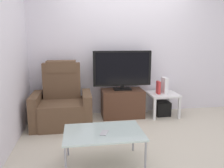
{
  "coord_description": "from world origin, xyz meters",
  "views": [
    {
      "loc": [
        -0.97,
        -3.18,
        1.44
      ],
      "look_at": [
        -0.39,
        0.5,
        0.7
      ],
      "focal_mm": 35.97,
      "sensor_mm": 36.0,
      "label": 1
    }
  ],
  "objects_px": {
    "tv_stand": "(122,103)",
    "book_upright": "(158,88)",
    "television": "(122,69)",
    "subwoofer_box": "(162,108)",
    "side_table": "(163,97)",
    "cell_phone": "(104,133)",
    "coffee_table": "(104,134)",
    "game_console": "(165,85)",
    "recliner_armchair": "(62,103)"
  },
  "relations": [
    {
      "from": "tv_stand",
      "to": "book_upright",
      "type": "xyz_separation_m",
      "value": [
        0.67,
        -0.08,
        0.3
      ]
    },
    {
      "from": "television",
      "to": "subwoofer_box",
      "type": "bearing_deg",
      "value": -5.47
    },
    {
      "from": "tv_stand",
      "to": "subwoofer_box",
      "type": "distance_m",
      "value": 0.79
    },
    {
      "from": "side_table",
      "to": "cell_phone",
      "type": "bearing_deg",
      "value": -129.28
    },
    {
      "from": "book_upright",
      "to": "subwoofer_box",
      "type": "bearing_deg",
      "value": 11.31
    },
    {
      "from": "television",
      "to": "side_table",
      "type": "bearing_deg",
      "value": -5.47
    },
    {
      "from": "coffee_table",
      "to": "cell_phone",
      "type": "distance_m",
      "value": 0.06
    },
    {
      "from": "television",
      "to": "cell_phone",
      "type": "relative_size",
      "value": 7.23
    },
    {
      "from": "game_console",
      "to": "cell_phone",
      "type": "height_order",
      "value": "game_console"
    },
    {
      "from": "tv_stand",
      "to": "book_upright",
      "type": "bearing_deg",
      "value": -6.36
    },
    {
      "from": "side_table",
      "to": "coffee_table",
      "type": "relative_size",
      "value": 0.6
    },
    {
      "from": "coffee_table",
      "to": "recliner_armchair",
      "type": "bearing_deg",
      "value": 111.7
    },
    {
      "from": "subwoofer_box",
      "to": "game_console",
      "type": "xyz_separation_m",
      "value": [
        0.04,
        0.01,
        0.45
      ]
    },
    {
      "from": "book_upright",
      "to": "cell_phone",
      "type": "xyz_separation_m",
      "value": [
        -1.22,
        -1.59,
        -0.14
      ]
    },
    {
      "from": "television",
      "to": "book_upright",
      "type": "height_order",
      "value": "television"
    },
    {
      "from": "television",
      "to": "cell_phone",
      "type": "bearing_deg",
      "value": -107.9
    },
    {
      "from": "side_table",
      "to": "subwoofer_box",
      "type": "xyz_separation_m",
      "value": [
        0.0,
        0.0,
        -0.23
      ]
    },
    {
      "from": "television",
      "to": "game_console",
      "type": "height_order",
      "value": "television"
    },
    {
      "from": "game_console",
      "to": "book_upright",
      "type": "bearing_deg",
      "value": -167.47
    },
    {
      "from": "television",
      "to": "coffee_table",
      "type": "xyz_separation_m",
      "value": [
        -0.55,
        -1.64,
        -0.52
      ]
    },
    {
      "from": "book_upright",
      "to": "side_table",
      "type": "bearing_deg",
      "value": 11.31
    },
    {
      "from": "side_table",
      "to": "game_console",
      "type": "height_order",
      "value": "game_console"
    },
    {
      "from": "tv_stand",
      "to": "side_table",
      "type": "distance_m",
      "value": 0.78
    },
    {
      "from": "book_upright",
      "to": "game_console",
      "type": "xyz_separation_m",
      "value": [
        0.14,
        0.03,
        0.03
      ]
    },
    {
      "from": "subwoofer_box",
      "to": "game_console",
      "type": "height_order",
      "value": "game_console"
    },
    {
      "from": "television",
      "to": "coffee_table",
      "type": "distance_m",
      "value": 1.8
    },
    {
      "from": "recliner_armchair",
      "to": "coffee_table",
      "type": "xyz_separation_m",
      "value": [
        0.55,
        -1.38,
        0.01
      ]
    },
    {
      "from": "coffee_table",
      "to": "game_console",
      "type": "bearing_deg",
      "value": 49.24
    },
    {
      "from": "side_table",
      "to": "tv_stand",
      "type": "bearing_deg",
      "value": 175.92
    },
    {
      "from": "recliner_armchair",
      "to": "side_table",
      "type": "relative_size",
      "value": 2.0
    },
    {
      "from": "subwoofer_box",
      "to": "book_upright",
      "type": "distance_m",
      "value": 0.43
    },
    {
      "from": "tv_stand",
      "to": "television",
      "type": "xyz_separation_m",
      "value": [
        -0.0,
        0.02,
        0.64
      ]
    },
    {
      "from": "coffee_table",
      "to": "book_upright",
      "type": "bearing_deg",
      "value": 51.64
    },
    {
      "from": "game_console",
      "to": "television",
      "type": "bearing_deg",
      "value": 175.47
    },
    {
      "from": "recliner_armchair",
      "to": "game_console",
      "type": "height_order",
      "value": "recliner_armchair"
    },
    {
      "from": "recliner_armchair",
      "to": "cell_phone",
      "type": "relative_size",
      "value": 7.2
    },
    {
      "from": "game_console",
      "to": "coffee_table",
      "type": "distance_m",
      "value": 2.09
    },
    {
      "from": "tv_stand",
      "to": "cell_phone",
      "type": "height_order",
      "value": "tv_stand"
    },
    {
      "from": "game_console",
      "to": "subwoofer_box",
      "type": "bearing_deg",
      "value": -164.05
    },
    {
      "from": "book_upright",
      "to": "cell_phone",
      "type": "relative_size",
      "value": 1.58
    },
    {
      "from": "subwoofer_box",
      "to": "game_console",
      "type": "distance_m",
      "value": 0.45
    },
    {
      "from": "subwoofer_box",
      "to": "game_console",
      "type": "bearing_deg",
      "value": 15.95
    },
    {
      "from": "television",
      "to": "book_upright",
      "type": "relative_size",
      "value": 4.56
    },
    {
      "from": "book_upright",
      "to": "coffee_table",
      "type": "distance_m",
      "value": 1.98
    },
    {
      "from": "game_console",
      "to": "side_table",
      "type": "bearing_deg",
      "value": -164.05
    },
    {
      "from": "recliner_armchair",
      "to": "game_console",
      "type": "xyz_separation_m",
      "value": [
        1.91,
        0.19,
        0.21
      ]
    },
    {
      "from": "book_upright",
      "to": "game_console",
      "type": "bearing_deg",
      "value": 12.53
    },
    {
      "from": "coffee_table",
      "to": "tv_stand",
      "type": "bearing_deg",
      "value": 71.3
    },
    {
      "from": "side_table",
      "to": "book_upright",
      "type": "xyz_separation_m",
      "value": [
        -0.1,
        -0.02,
        0.19
      ]
    },
    {
      "from": "tv_stand",
      "to": "game_console",
      "type": "distance_m",
      "value": 0.87
    }
  ]
}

